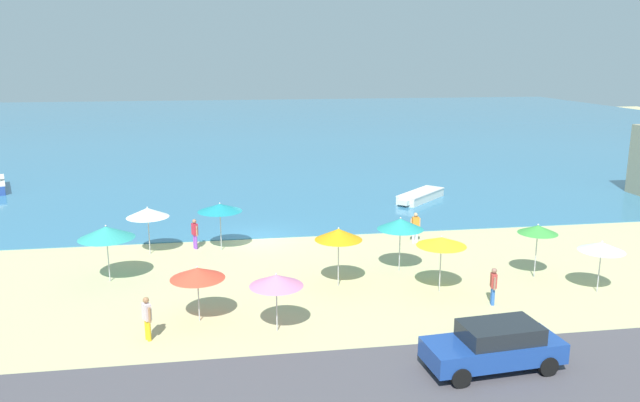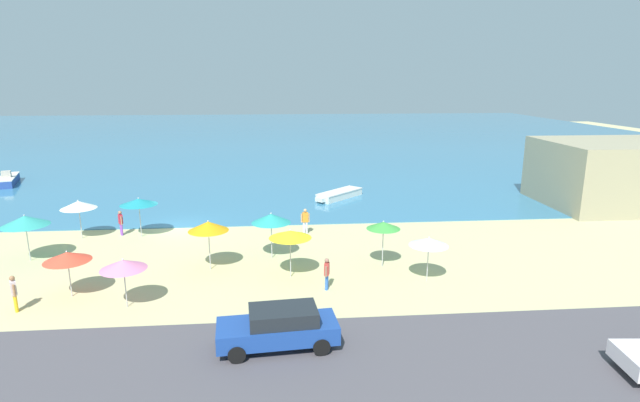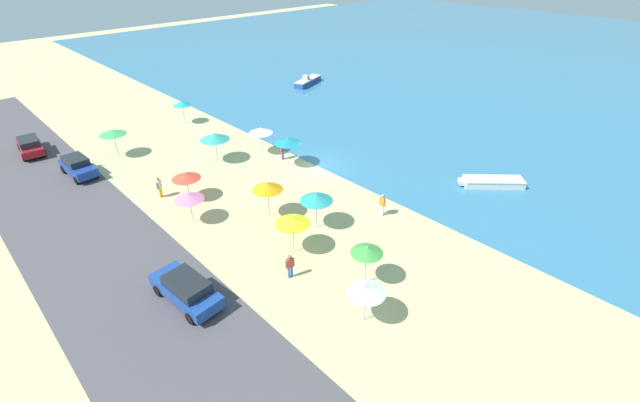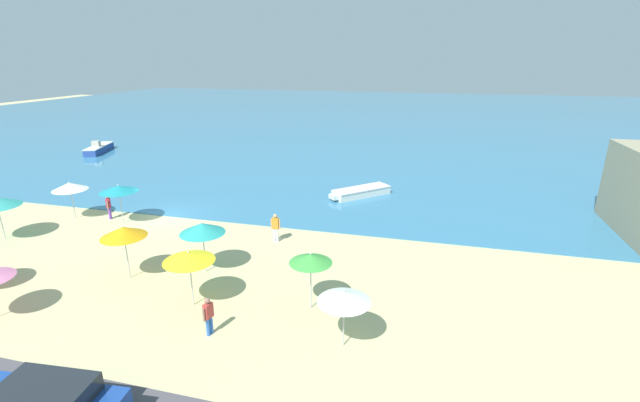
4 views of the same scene
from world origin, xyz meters
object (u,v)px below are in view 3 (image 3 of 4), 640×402
object	(u,v)px
beach_umbrella_8	(215,137)
parked_car_3	(78,166)
beach_umbrella_6	(186,176)
beach_umbrella_9	(366,290)
beach_umbrella_3	(261,130)
beach_umbrella_7	(189,197)
beach_umbrella_2	(293,221)
bather_1	(382,204)
bather_2	(282,150)
beach_umbrella_5	(267,186)
skiff_nearshore	(492,182)
beach_umbrella_0	(367,250)
bather_3	(159,186)
beach_umbrella_4	(316,197)
beach_umbrella_1	(182,103)
parked_car_2	(186,289)
beach_umbrella_11	(288,141)
parked_car_0	(30,145)
bather_0	(290,265)
skiff_offshore	(308,81)
beach_umbrella_10	(112,133)

from	to	relation	value
beach_umbrella_8	parked_car_3	distance (m)	11.19
beach_umbrella_6	beach_umbrella_9	world-z (taller)	beach_umbrella_9
beach_umbrella_3	parked_car_3	world-z (taller)	beach_umbrella_3
beach_umbrella_7	beach_umbrella_9	bearing A→B (deg)	7.04
beach_umbrella_2	bather_1	distance (m)	7.36
beach_umbrella_7	bather_2	world-z (taller)	beach_umbrella_7
beach_umbrella_2	beach_umbrella_5	world-z (taller)	beach_umbrella_5
skiff_nearshore	beach_umbrella_0	bearing A→B (deg)	-88.49
bather_3	skiff_nearshore	bearing A→B (deg)	49.85
beach_umbrella_8	bather_3	world-z (taller)	beach_umbrella_8
beach_umbrella_4	bather_3	distance (m)	12.46
beach_umbrella_1	parked_car_2	bearing A→B (deg)	-28.34
beach_umbrella_11	parked_car_3	distance (m)	17.20
beach_umbrella_7	parked_car_0	world-z (taller)	beach_umbrella_7
bather_0	parked_car_3	bearing A→B (deg)	-168.47
beach_umbrella_0	beach_umbrella_5	bearing A→B (deg)	177.79
skiff_offshore	bather_1	bearing A→B (deg)	-33.35
beach_umbrella_2	bather_2	bearing A→B (deg)	143.39
beach_umbrella_2	parked_car_0	world-z (taller)	beach_umbrella_2
beach_umbrella_0	skiff_offshore	size ratio (longest dim) A/B	0.46
beach_umbrella_7	beach_umbrella_8	size ratio (longest dim) A/B	0.86
beach_umbrella_10	skiff_nearshore	bearing A→B (deg)	36.18
beach_umbrella_6	bather_3	world-z (taller)	beach_umbrella_6
beach_umbrella_2	bather_3	distance (m)	12.36
beach_umbrella_7	bather_1	distance (m)	13.11
beach_umbrella_3	parked_car_0	bearing A→B (deg)	-133.29
beach_umbrella_6	beach_umbrella_8	world-z (taller)	beach_umbrella_8
beach_umbrella_5	beach_umbrella_11	xyz separation A→B (m)	(-5.10, 6.08, -0.08)
beach_umbrella_1	bather_2	world-z (taller)	beach_umbrella_1
bather_3	beach_umbrella_1	bearing A→B (deg)	144.87
beach_umbrella_7	skiff_nearshore	distance (m)	22.85
beach_umbrella_11	skiff_nearshore	xyz separation A→B (m)	(13.83, 9.20, -1.93)
beach_umbrella_11	bather_1	distance (m)	10.54
beach_umbrella_4	beach_umbrella_10	world-z (taller)	beach_umbrella_4
skiff_nearshore	beach_umbrella_5	bearing A→B (deg)	-119.72
beach_umbrella_5	bather_3	world-z (taller)	beach_umbrella_5
beach_umbrella_3	bather_1	world-z (taller)	beach_umbrella_3
beach_umbrella_0	skiff_offshore	distance (m)	39.36
beach_umbrella_1	bather_3	distance (m)	15.60
beach_umbrella_0	beach_umbrella_4	world-z (taller)	beach_umbrella_4
beach_umbrella_5	beach_umbrella_10	size ratio (longest dim) A/B	1.09
beach_umbrella_3	beach_umbrella_10	xyz separation A→B (m)	(-8.47, -9.71, 0.04)
beach_umbrella_2	beach_umbrella_11	bearing A→B (deg)	141.26
parked_car_0	beach_umbrella_6	bearing A→B (deg)	20.25
beach_umbrella_1	parked_car_2	xyz separation A→B (m)	(24.04, -12.97, -1.30)
bather_2	parked_car_3	bearing A→B (deg)	-123.20
beach_umbrella_10	parked_car_0	world-z (taller)	beach_umbrella_10
beach_umbrella_1	beach_umbrella_7	xyz separation A→B (m)	(17.36, -8.91, -0.18)
beach_umbrella_10	skiff_nearshore	distance (m)	32.19
beach_umbrella_6	parked_car_3	bearing A→B (deg)	-154.43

